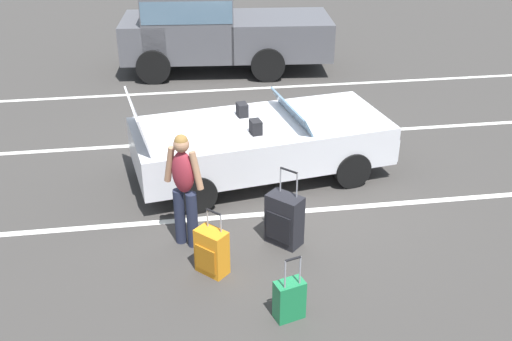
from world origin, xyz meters
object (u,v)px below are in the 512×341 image
Objects in this scene: convertible_car at (272,141)px; parked_pickup_truck_near at (209,26)px; traveler_person at (184,185)px; suitcase_small_carryon at (289,300)px; suitcase_medium_bright at (212,252)px; suitcase_large_black at (284,220)px.

parked_pickup_truck_near is (-0.59, 5.62, 0.51)m from convertible_car.
convertible_car is 2.44m from traveler_person.
traveler_person is (-1.10, 1.67, 0.67)m from suitcase_small_carryon.
suitcase_medium_bright is 0.17× the size of parked_pickup_truck_near.
convertible_car is at bearing -139.81° from suitcase_large_black.
parked_pickup_truck_near reaches higher than traveler_person.
traveler_person is 7.56m from parked_pickup_truck_near.
suitcase_large_black is 1.16m from suitcase_medium_bright.
suitcase_large_black is 1.52m from suitcase_small_carryon.
suitcase_medium_bright is at bearing -18.32° from suitcase_large_black.
suitcase_large_black is at bearing -24.90° from suitcase_small_carryon.
parked_pickup_truck_near is (-0.40, 7.68, 0.74)m from suitcase_large_black.
convertible_car reaches higher than suitcase_small_carryon.
traveler_person reaches higher than suitcase_large_black.
traveler_person is 0.32× the size of parked_pickup_truck_near.
traveler_person reaches higher than suitcase_medium_bright.
suitcase_small_carryon is 2.11m from traveler_person.
suitcase_large_black reaches higher than suitcase_medium_bright.
convertible_car is 3.92× the size of suitcase_large_black.
convertible_car is at bearing -159.83° from suitcase_medium_bright.
suitcase_large_black is 1.26× the size of suitcase_medium_bright.
convertible_car is 5.68m from parked_pickup_truck_near.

